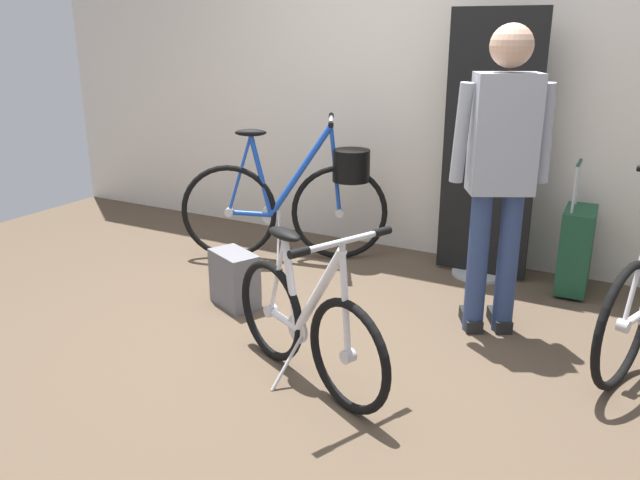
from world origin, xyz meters
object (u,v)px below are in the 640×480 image
object	(u,v)px
floor_banner_stand	(488,162)
backpack_on_floor	(235,279)
display_bike_left	(301,197)
visitor_near_wall	(501,166)
rolling_suitcase	(576,249)
folding_bike_foreground	(306,323)

from	to	relation	value
floor_banner_stand	backpack_on_floor	size ratio (longest dim) A/B	4.78
display_bike_left	visitor_near_wall	bearing A→B (deg)	-18.97
visitor_near_wall	rolling_suitcase	distance (m)	1.07
folding_bike_foreground	rolling_suitcase	xyz separation A→B (m)	(0.93, 1.76, -0.02)
visitor_near_wall	rolling_suitcase	bearing A→B (deg)	67.78
floor_banner_stand	folding_bike_foreground	size ratio (longest dim) A/B	1.66
floor_banner_stand	rolling_suitcase	world-z (taller)	floor_banner_stand
folding_bike_foreground	rolling_suitcase	distance (m)	1.99
backpack_on_floor	floor_banner_stand	bearing A→B (deg)	46.16
floor_banner_stand	backpack_on_floor	world-z (taller)	floor_banner_stand
floor_banner_stand	folding_bike_foreground	xyz separation A→B (m)	(-0.33, -1.76, -0.47)
backpack_on_floor	visitor_near_wall	bearing A→B (deg)	15.65
folding_bike_foreground	rolling_suitcase	world-z (taller)	rolling_suitcase
floor_banner_stand	display_bike_left	world-z (taller)	floor_banner_stand
floor_banner_stand	visitor_near_wall	world-z (taller)	floor_banner_stand
display_bike_left	visitor_near_wall	distance (m)	1.64
display_bike_left	rolling_suitcase	size ratio (longest dim) A/B	1.60
display_bike_left	visitor_near_wall	world-z (taller)	visitor_near_wall
folding_bike_foreground	visitor_near_wall	size ratio (longest dim) A/B	0.64
floor_banner_stand	visitor_near_wall	bearing A→B (deg)	-71.66
rolling_suitcase	folding_bike_foreground	bearing A→B (deg)	-117.79
folding_bike_foreground	visitor_near_wall	distance (m)	1.29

